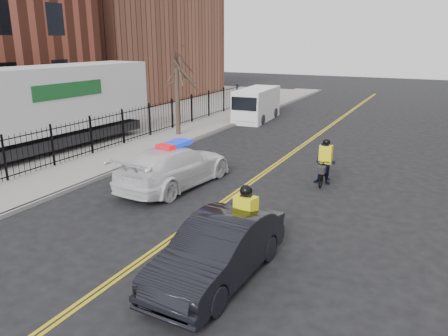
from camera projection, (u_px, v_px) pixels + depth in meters
name	position (u px, v px, depth m)	size (l,w,h in m)	color
ground	(209.00, 213.00, 15.20)	(120.00, 120.00, 0.00)	black
center_line_left	(283.00, 158.00, 22.08)	(0.10, 60.00, 0.01)	gold
center_line_right	(286.00, 159.00, 22.02)	(0.10, 60.00, 0.01)	gold
sidewalk	(161.00, 142.00, 25.26)	(3.00, 60.00, 0.15)	gray
curb	(183.00, 145.00, 24.62)	(0.20, 60.00, 0.15)	gray
iron_fence	(140.00, 124.00, 25.65)	(0.12, 28.00, 2.00)	black
lot_pad	(34.00, 127.00, 29.81)	(18.00, 60.00, 0.02)	gray
warehouse_far	(121.00, 26.00, 43.67)	(14.00, 18.00, 14.00)	brown
street_tree	(177.00, 78.00, 26.03)	(3.20, 3.20, 4.80)	#35271F
police_cruiser	(175.00, 166.00, 17.77)	(2.82, 5.92, 1.82)	white
dark_sedan	(218.00, 250.00, 10.80)	(1.67, 4.78, 1.58)	black
cargo_van	(256.00, 105.00, 32.06)	(2.44, 5.64, 2.31)	white
semi_trailer	(33.00, 106.00, 22.21)	(3.74, 14.43, 4.45)	silver
cyclist_near	(245.00, 235.00, 11.74)	(1.23, 2.32, 2.17)	black
cyclist_far	(325.00, 166.00, 17.97)	(0.88, 1.93, 1.94)	black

